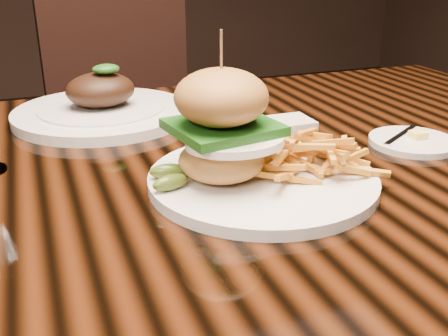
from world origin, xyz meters
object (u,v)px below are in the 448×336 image
object	(u,v)px
dining_table	(178,210)
far_dish	(102,108)
chair_far	(131,122)
burger_plate	(255,149)

from	to	relation	value
dining_table	far_dish	size ratio (longest dim) A/B	5.02
chair_far	dining_table	bearing A→B (deg)	-100.95
dining_table	chair_far	xyz separation A→B (m)	(0.10, 0.89, -0.13)
burger_plate	far_dish	world-z (taller)	burger_plate
dining_table	far_dish	distance (m)	0.28
far_dish	chair_far	world-z (taller)	chair_far
burger_plate	chair_far	size ratio (longest dim) A/B	0.32
dining_table	burger_plate	distance (m)	0.18
burger_plate	far_dish	size ratio (longest dim) A/B	0.94
dining_table	burger_plate	world-z (taller)	burger_plate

